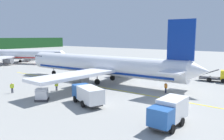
{
  "coord_description": "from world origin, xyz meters",
  "views": [
    {
      "loc": [
        -28.79,
        -12.28,
        9.19
      ],
      "look_at": [
        3.78,
        12.97,
        3.1
      ],
      "focal_mm": 36.54,
      "sensor_mm": 36.0,
      "label": 1
    }
  ],
  "objects": [
    {
      "name": "service_truck_catering",
      "position": [
        20.72,
        -1.71,
        1.18
      ],
      "size": [
        3.28,
        6.47,
        2.58
      ],
      "color": "yellow",
      "rests_on": "ground"
    },
    {
      "name": "airliner_mid_apron",
      "position": [
        13.17,
        61.26,
        2.97
      ],
      "size": [
        28.93,
        34.31,
        10.44
      ],
      "color": "white",
      "rests_on": "ground"
    },
    {
      "name": "crew_marshaller",
      "position": [
        -10.04,
        22.97,
        0.99
      ],
      "size": [
        0.61,
        0.34,
        1.68
      ],
      "color": "#191E33",
      "rests_on": "ground"
    },
    {
      "name": "apron_guide_line",
      "position": [
        2.16,
        12.91,
        0.01
      ],
      "size": [
        0.3,
        60.0,
        0.01
      ],
      "primitive_type": "cube",
      "color": "yellow",
      "rests_on": "ground"
    },
    {
      "name": "service_truck_baggage",
      "position": [
        -7.07,
        8.77,
        1.45
      ],
      "size": [
        4.23,
        6.37,
        2.53
      ],
      "color": "#2659A5",
      "rests_on": "ground"
    },
    {
      "name": "airliner_foreground",
      "position": [
        5.91,
        17.34,
        3.39
      ],
      "size": [
        34.64,
        41.73,
        11.9
      ],
      "color": "white",
      "rests_on": "ground"
    },
    {
      "name": "cargo_container_near",
      "position": [
        -9.74,
        15.31,
        0.87
      ],
      "size": [
        2.54,
        2.54,
        1.86
      ],
      "color": "#333338",
      "rests_on": "ground"
    },
    {
      "name": "service_truck_fuel",
      "position": [
        -7.42,
        -3.11,
        1.55
      ],
      "size": [
        5.35,
        2.52,
        2.82
      ],
      "color": "#2659A5",
      "rests_on": "ground"
    },
    {
      "name": "crew_loader_left",
      "position": [
        16.55,
        3.94,
        1.03
      ],
      "size": [
        0.55,
        0.43,
        1.74
      ],
      "color": "#191E33",
      "rests_on": "ground"
    },
    {
      "name": "crew_supervisor",
      "position": [
        5.32,
        3.04,
        1.02
      ],
      "size": [
        0.37,
        0.6,
        1.72
      ],
      "color": "#191E33",
      "rests_on": "ground"
    },
    {
      "name": "crew_loader_right",
      "position": [
        -4.52,
        18.56,
        0.95
      ],
      "size": [
        0.41,
        0.57,
        1.62
      ],
      "color": "#191E33",
      "rests_on": "ground"
    }
  ]
}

